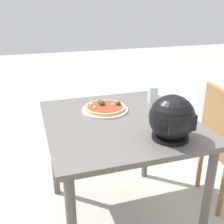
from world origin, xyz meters
TOP-DOWN VIEW (x-y plane):
  - ground_plane at (0.00, 0.00)m, footprint 14.00×14.00m
  - dining_table at (0.00, 0.00)m, footprint 0.89×0.95m
  - pizza_plate at (0.04, -0.17)m, footprint 0.30×0.30m
  - pizza at (0.04, -0.17)m, footprint 0.27×0.27m
  - motorcycle_helmet at (-0.17, 0.31)m, footprint 0.24×0.24m
  - drinking_glass at (-0.33, -0.22)m, footprint 0.07×0.07m

SIDE VIEW (x-z plane):
  - ground_plane at x=0.00m, z-range 0.00..0.00m
  - dining_table at x=0.00m, z-range 0.28..1.05m
  - pizza_plate at x=0.04m, z-range 0.77..0.78m
  - pizza at x=0.04m, z-range 0.77..0.82m
  - drinking_glass at x=-0.33m, z-range 0.77..0.89m
  - motorcycle_helmet at x=-0.17m, z-range 0.77..1.00m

